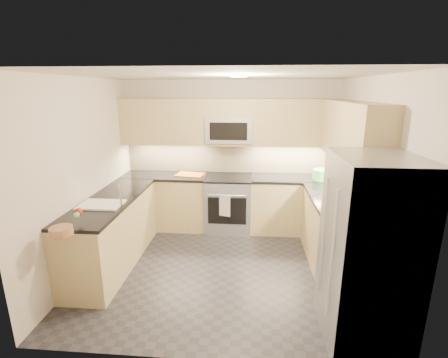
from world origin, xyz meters
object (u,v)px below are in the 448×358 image
gas_range (228,204)px  cutting_board (190,175)px  microwave (229,130)px  refrigerator (368,252)px  utensil_bowl (322,175)px  fruit_basket (61,231)px

gas_range → cutting_board: cutting_board is taller
microwave → refrigerator: bearing=-60.4°
microwave → cutting_board: (-0.66, -0.08, -0.75)m
gas_range → cutting_board: bearing=176.5°
gas_range → utensil_bowl: 1.62m
gas_range → fruit_basket: size_ratio=4.07×
utensil_bowl → cutting_board: size_ratio=0.66×
microwave → fruit_basket: bearing=-121.0°
cutting_board → microwave: bearing=7.3°
utensil_bowl → cutting_board: utensil_bowl is taller
utensil_bowl → refrigerator: bearing=-91.5°
refrigerator → utensil_bowl: bearing=88.5°
refrigerator → utensil_bowl: refrigerator is taller
fruit_basket → utensil_bowl: bearing=37.2°
gas_range → refrigerator: bearing=-59.1°
utensil_bowl → fruit_basket: bearing=-142.8°
refrigerator → cutting_board: 3.24m
microwave → cutting_board: 1.00m
gas_range → cutting_board: 0.82m
cutting_board → fruit_basket: fruit_basket is taller
utensil_bowl → gas_range: bearing=176.5°
microwave → cutting_board: bearing=-172.7°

